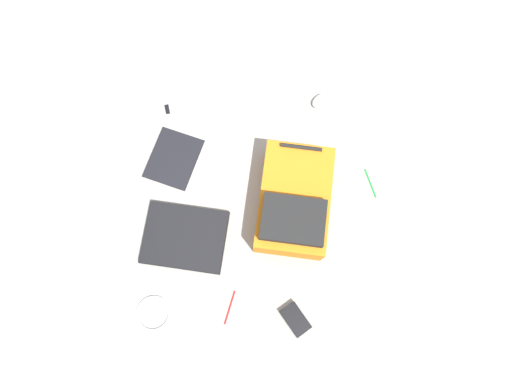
# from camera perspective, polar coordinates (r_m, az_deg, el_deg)

# --- Properties ---
(ground_plane) EXTENTS (3.53, 3.53, 0.00)m
(ground_plane) POSITION_cam_1_polar(r_m,az_deg,el_deg) (1.98, 1.30, -0.81)
(ground_plane) COLOR gray
(backpack) EXTENTS (0.34, 0.48, 0.21)m
(backpack) POSITION_cam_1_polar(r_m,az_deg,el_deg) (1.89, 4.72, -1.29)
(backpack) COLOR orange
(backpack) RESTS_ON ground_plane
(laptop) EXTENTS (0.38, 0.31, 0.03)m
(laptop) POSITION_cam_1_polar(r_m,az_deg,el_deg) (1.95, -8.82, -5.55)
(laptop) COLOR black
(laptop) RESTS_ON ground_plane
(book_manual) EXTENTS (0.27, 0.30, 0.02)m
(book_manual) POSITION_cam_1_polar(r_m,az_deg,el_deg) (2.05, -10.12, 4.04)
(book_manual) COLOR silver
(book_manual) RESTS_ON ground_plane
(computer_mouse) EXTENTS (0.11, 0.10, 0.03)m
(computer_mouse) POSITION_cam_1_polar(r_m,az_deg,el_deg) (2.13, 8.08, 11.15)
(computer_mouse) COLOR silver
(computer_mouse) RESTS_ON ground_plane
(cable_coil) EXTENTS (0.14, 0.14, 0.01)m
(cable_coil) POSITION_cam_1_polar(r_m,az_deg,el_deg) (1.97, -12.62, -14.47)
(cable_coil) COLOR silver
(cable_coil) RESTS_ON ground_plane
(power_brick) EXTENTS (0.13, 0.14, 0.03)m
(power_brick) POSITION_cam_1_polar(r_m,az_deg,el_deg) (1.92, 4.90, -15.46)
(power_brick) COLOR black
(power_brick) RESTS_ON ground_plane
(pen_black) EXTENTS (0.05, 0.13, 0.01)m
(pen_black) POSITION_cam_1_polar(r_m,az_deg,el_deg) (2.05, 14.01, 1.08)
(pen_black) COLOR #198C33
(pen_black) RESTS_ON ground_plane
(pen_blue) EXTENTS (0.05, 0.13, 0.01)m
(pen_blue) POSITION_cam_1_polar(r_m,az_deg,el_deg) (1.93, -3.29, -14.09)
(pen_blue) COLOR red
(pen_blue) RESTS_ON ground_plane
(usb_stick) EXTENTS (0.03, 0.05, 0.01)m
(usb_stick) POSITION_cam_1_polar(r_m,az_deg,el_deg) (2.15, -10.95, 10.06)
(usb_stick) COLOR black
(usb_stick) RESTS_ON ground_plane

